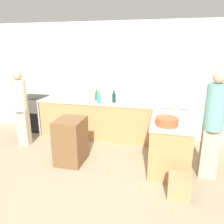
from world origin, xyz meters
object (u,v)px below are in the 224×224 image
(dish_soap_bottle, at_px, (99,98))
(wine_bottle_dark, at_px, (114,98))
(person_at_peninsula, at_px, (213,122))
(mixing_bowl, at_px, (167,121))
(paper_bag, at_px, (179,186))
(range_oven, at_px, (35,114))
(water_bottle_blue, at_px, (113,97))
(olive_oil_bottle, at_px, (97,96))
(person_by_range, at_px, (21,105))
(island_table, at_px, (71,141))

(dish_soap_bottle, relative_size, wine_bottle_dark, 1.07)
(wine_bottle_dark, height_order, person_at_peninsula, person_at_peninsula)
(mixing_bowl, height_order, paper_bag, mixing_bowl)
(range_oven, height_order, water_bottle_blue, water_bottle_blue)
(mixing_bowl, relative_size, wine_bottle_dark, 1.32)
(olive_oil_bottle, bearing_deg, water_bottle_blue, -1.76)
(wine_bottle_dark, bearing_deg, water_bottle_blue, 116.33)
(mixing_bowl, distance_m, person_by_range, 3.11)
(person_at_peninsula, bearing_deg, olive_oil_bottle, 151.11)
(dish_soap_bottle, bearing_deg, mixing_bowl, -37.76)
(island_table, bearing_deg, water_bottle_blue, 69.39)
(water_bottle_blue, bearing_deg, range_oven, -179.18)
(wine_bottle_dark, height_order, olive_oil_bottle, wine_bottle_dark)
(range_oven, xyz_separation_m, paper_bag, (3.54, -1.94, -0.27))
(wine_bottle_dark, distance_m, paper_bag, 2.49)
(range_oven, distance_m, paper_bag, 4.04)
(island_table, height_order, paper_bag, island_table)
(mixing_bowl, height_order, olive_oil_bottle, olive_oil_bottle)
(island_table, relative_size, olive_oil_bottle, 3.20)
(dish_soap_bottle, xyz_separation_m, paper_bag, (1.73, -1.75, -0.84))
(olive_oil_bottle, bearing_deg, person_by_range, -148.72)
(island_table, height_order, mixing_bowl, mixing_bowl)
(island_table, distance_m, wine_bottle_dark, 1.49)
(range_oven, height_order, wine_bottle_dark, wine_bottle_dark)
(wine_bottle_dark, height_order, paper_bag, wine_bottle_dark)
(mixing_bowl, bearing_deg, person_at_peninsula, 8.04)
(olive_oil_bottle, relative_size, paper_bag, 0.71)
(olive_oil_bottle, bearing_deg, island_table, -93.95)
(wine_bottle_dark, bearing_deg, mixing_bowl, -47.84)
(mixing_bowl, relative_size, water_bottle_blue, 1.51)
(person_by_range, bearing_deg, wine_bottle_dark, 22.41)
(mixing_bowl, bearing_deg, island_table, 178.62)
(dish_soap_bottle, bearing_deg, paper_bag, -45.29)
(range_oven, bearing_deg, person_by_range, -73.75)
(island_table, bearing_deg, dish_soap_bottle, 79.14)
(island_table, bearing_deg, paper_bag, -17.80)
(water_bottle_blue, bearing_deg, person_at_peninsula, -33.53)
(island_table, distance_m, olive_oil_bottle, 1.48)
(mixing_bowl, relative_size, person_by_range, 0.22)
(dish_soap_bottle, relative_size, paper_bag, 0.79)
(dish_soap_bottle, height_order, olive_oil_bottle, dish_soap_bottle)
(mixing_bowl, xyz_separation_m, person_at_peninsula, (0.72, 0.10, 0.02))
(range_oven, bearing_deg, wine_bottle_dark, -1.42)
(wine_bottle_dark, xyz_separation_m, person_at_peninsula, (1.89, -1.20, -0.03))
(range_oven, height_order, island_table, range_oven)
(dish_soap_bottle, bearing_deg, olive_oil_bottle, 118.15)
(dish_soap_bottle, distance_m, person_by_range, 1.70)
(island_table, relative_size, person_at_peninsula, 0.48)
(dish_soap_bottle, xyz_separation_m, water_bottle_blue, (0.29, 0.22, -0.02))
(water_bottle_blue, bearing_deg, mixing_bowl, -48.63)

